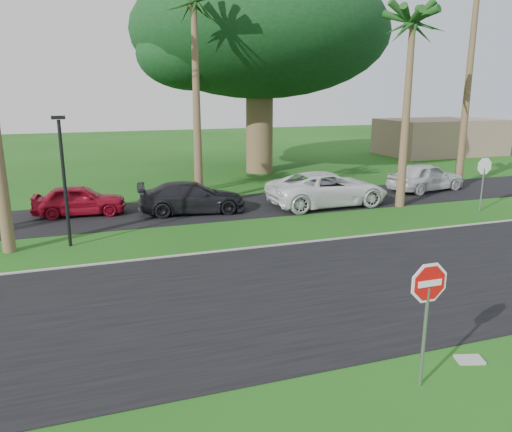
{
  "coord_description": "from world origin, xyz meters",
  "views": [
    {
      "loc": [
        -5.24,
        -10.0,
        5.52
      ],
      "look_at": [
        -0.5,
        3.79,
        1.8
      ],
      "focal_mm": 35.0,
      "sensor_mm": 36.0,
      "label": 1
    }
  ],
  "objects_px": {
    "stop_sign_near": "(427,299)",
    "car_red": "(79,200)",
    "car_minivan": "(328,189)",
    "car_pickup": "(426,177)",
    "car_dark": "(192,198)",
    "stop_sign_far": "(484,173)"
  },
  "relations": [
    {
      "from": "stop_sign_far",
      "to": "car_red",
      "type": "distance_m",
      "value": 18.42
    },
    {
      "from": "car_pickup",
      "to": "stop_sign_near",
      "type": "bearing_deg",
      "value": 132.85
    },
    {
      "from": "stop_sign_far",
      "to": "car_dark",
      "type": "height_order",
      "value": "stop_sign_far"
    },
    {
      "from": "car_minivan",
      "to": "car_pickup",
      "type": "height_order",
      "value": "car_minivan"
    },
    {
      "from": "stop_sign_far",
      "to": "car_minivan",
      "type": "relative_size",
      "value": 0.44
    },
    {
      "from": "stop_sign_far",
      "to": "stop_sign_near",
      "type": "bearing_deg",
      "value": 43.73
    },
    {
      "from": "stop_sign_near",
      "to": "car_minivan",
      "type": "distance_m",
      "value": 15.23
    },
    {
      "from": "car_pickup",
      "to": "car_minivan",
      "type": "bearing_deg",
      "value": 92.61
    },
    {
      "from": "stop_sign_near",
      "to": "car_dark",
      "type": "relative_size",
      "value": 0.54
    },
    {
      "from": "stop_sign_near",
      "to": "car_minivan",
      "type": "relative_size",
      "value": 0.44
    },
    {
      "from": "stop_sign_far",
      "to": "car_red",
      "type": "bearing_deg",
      "value": -16.36
    },
    {
      "from": "car_red",
      "to": "car_pickup",
      "type": "relative_size",
      "value": 0.88
    },
    {
      "from": "stop_sign_near",
      "to": "car_red",
      "type": "bearing_deg",
      "value": 110.78
    },
    {
      "from": "car_red",
      "to": "car_dark",
      "type": "height_order",
      "value": "car_dark"
    },
    {
      "from": "car_minivan",
      "to": "stop_sign_near",
      "type": "bearing_deg",
      "value": 158.04
    },
    {
      "from": "car_minivan",
      "to": "car_pickup",
      "type": "bearing_deg",
      "value": -79.41
    },
    {
      "from": "stop_sign_near",
      "to": "car_red",
      "type": "relative_size",
      "value": 0.65
    },
    {
      "from": "car_dark",
      "to": "car_minivan",
      "type": "distance_m",
      "value": 6.56
    },
    {
      "from": "stop_sign_near",
      "to": "car_red",
      "type": "distance_m",
      "value": 17.34
    },
    {
      "from": "stop_sign_near",
      "to": "stop_sign_far",
      "type": "height_order",
      "value": "same"
    },
    {
      "from": "stop_sign_far",
      "to": "car_dark",
      "type": "bearing_deg",
      "value": -17.34
    },
    {
      "from": "stop_sign_near",
      "to": "car_pickup",
      "type": "relative_size",
      "value": 0.57
    }
  ]
}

